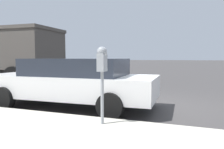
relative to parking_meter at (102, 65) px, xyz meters
The scene contains 3 objects.
ground_plane 2.96m from the parking_meter, 10.04° to the right, with size 220.00×220.00×0.00m, color #3D3A3A.
parking_meter is the anchor object (origin of this frame).
car_white 2.49m from the parking_meter, 44.04° to the left, with size 2.21×5.05×1.41m.
Camera 1 is at (-6.41, -1.11, 1.45)m, focal length 35.00 mm.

